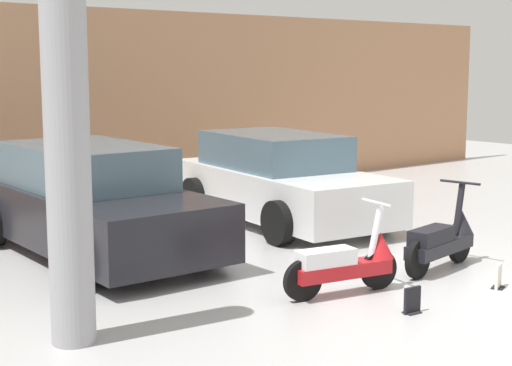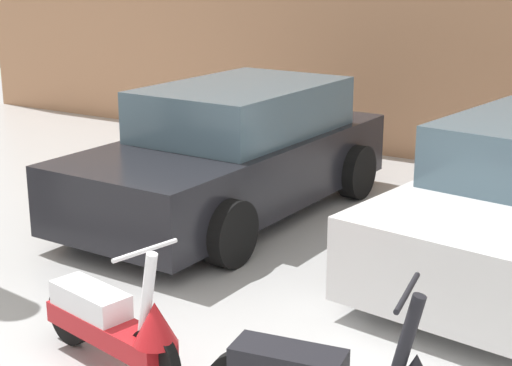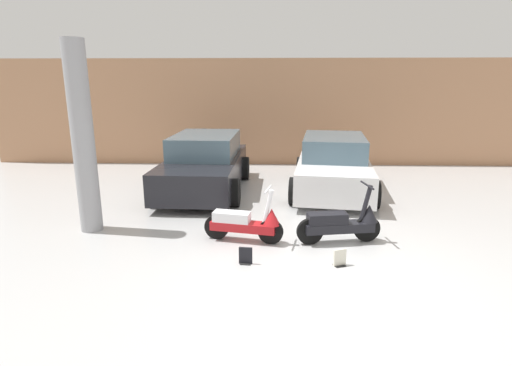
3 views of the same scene
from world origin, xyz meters
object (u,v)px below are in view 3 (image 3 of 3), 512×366
Objects in this scene: scooter_front_left at (247,223)px; car_rear_left at (205,164)px; placard_near_left_scooter at (246,257)px; support_column_side at (83,139)px; scooter_front_right at (343,222)px; placard_near_right_scooter at (340,259)px; car_rear_center at (333,165)px.

car_rear_left is at bearing 121.70° from scooter_front_left.
support_column_side is at bearing 155.61° from placard_near_left_scooter.
car_rear_left is at bearing 121.43° from scooter_front_right.
car_rear_left is (-1.22, 3.28, 0.32)m from scooter_front_left.
car_rear_left is (-2.83, 3.27, 0.30)m from scooter_front_right.
car_rear_left reaches higher than placard_near_right_scooter.
support_column_side is (-4.29, 1.34, 1.55)m from placard_near_right_scooter.
placard_near_left_scooter is (-1.91, -4.18, -0.53)m from car_rear_center.
car_rear_left is 4.95m from placard_near_right_scooter.
placard_near_left_scooter is 0.08× the size of support_column_side.
scooter_front_left is at bearing 92.21° from placard_near_left_scooter.
placard_near_right_scooter is (1.42, -0.87, -0.22)m from scooter_front_left.
scooter_front_left is 3.86m from car_rear_center.
scooter_front_left is at bearing 171.16° from scooter_front_right.
car_rear_left is 15.77× the size of placard_near_left_scooter.
placard_near_left_scooter is (0.03, -0.85, -0.22)m from scooter_front_left.
car_rear_center is (3.16, 0.04, -0.02)m from car_rear_left.
scooter_front_left is at bearing -22.62° from car_rear_center.
car_rear_center is at bearing 65.48° from placard_near_left_scooter.
placard_near_left_scooter is 1.00× the size of placard_near_right_scooter.
scooter_front_right is 4.68m from support_column_side.
support_column_side is (-2.90, 1.31, 1.55)m from placard_near_left_scooter.
scooter_front_right is 4.33m from car_rear_left.
car_rear_center is 15.94× the size of placard_near_right_scooter.
support_column_side is at bearing -51.59° from car_rear_center.
placard_near_left_scooter is 3.54m from support_column_side.
placard_near_right_scooter is at bearing -0.89° from placard_near_left_scooter.
car_rear_left reaches higher than car_rear_center.
scooter_front_right is at bearing 78.14° from placard_near_right_scooter.
car_rear_center is 4.26m from placard_near_right_scooter.
support_column_side is at bearing 162.70° from placard_near_right_scooter.
car_rear_center reaches higher than placard_near_right_scooter.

